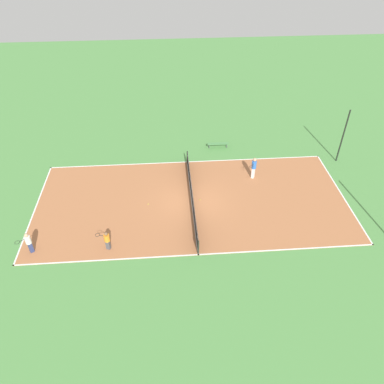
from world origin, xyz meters
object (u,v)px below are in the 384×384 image
Objects in this scene: tennis_net at (192,195)px; tennis_ball_near_net at (148,204)px; tennis_ball_right_alley at (200,200)px; player_far_white at (28,242)px; player_center_orange at (107,240)px; fence_post_back_left at (343,136)px; player_near_blue at (254,167)px; bench at (218,144)px.

tennis_net reaches higher than tennis_ball_near_net.
tennis_ball_near_net and tennis_ball_right_alley have the same top height.
player_far_white is 1.11× the size of player_center_orange.
player_far_white is at bearing -69.47° from fence_post_back_left.
tennis_net is at bearing -79.41° from tennis_ball_right_alley.
player_center_orange is 7.66m from tennis_ball_right_alley.
player_near_blue is 16.87m from player_far_white.
bench is 27.60× the size of tennis_ball_near_net.
tennis_ball_right_alley is (-4.27, 11.04, -0.86)m from player_far_white.
fence_post_back_left reaches higher than tennis_ball_right_alley.
tennis_net is at bearing 91.89° from tennis_ball_near_net.
fence_post_back_left is at bearing 109.94° from tennis_ball_right_alley.
player_far_white is at bearing -33.44° from player_near_blue.
fence_post_back_left is (-8.63, 23.04, 1.43)m from player_far_white.
player_center_orange is 0.30× the size of fence_post_back_left.
tennis_net is 11.24m from player_far_white.
tennis_ball_right_alley is at bearing 93.27° from tennis_ball_near_net.
tennis_ball_right_alley is (7.17, -2.27, -0.34)m from bench.
bench is 1.03× the size of player_near_blue.
fence_post_back_left reaches higher than player_center_orange.
bench is at bearing -122.32° from player_near_blue.
player_center_orange is at bearing -64.45° from fence_post_back_left.
fence_post_back_left reaches higher than bench.
bench reaches higher than tennis_ball_right_alley.
tennis_net is 6.61× the size of player_far_white.
player_near_blue is at bearing -75.98° from fence_post_back_left.
tennis_net is at bearing -111.54° from bench.
player_near_blue is (4.70, 2.16, 0.69)m from bench.
bench is at bearing 162.39° from tennis_ball_right_alley.
player_near_blue is at bearing 117.12° from tennis_net.
bench is at bearing 158.46° from tennis_net.
bench is 17.56m from player_far_white.
bench is 9.57m from tennis_ball_near_net.
bench is 1.34× the size of player_center_orange.
tennis_net is at bearing -124.74° from player_center_orange.
bench is (-7.28, 2.87, -0.19)m from tennis_net.
player_near_blue is 1.30× the size of player_center_orange.
player_far_white is 8.34m from tennis_ball_near_net.
player_far_white is (11.44, -13.31, 0.52)m from bench.
tennis_ball_near_net is (-4.05, 7.24, -0.86)m from player_far_white.
player_near_blue is (-2.58, 5.03, 0.50)m from tennis_net.
player_far_white is (4.16, -10.44, 0.33)m from tennis_net.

